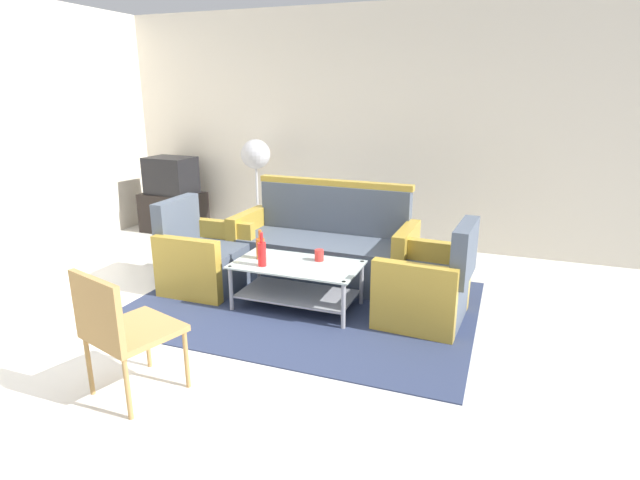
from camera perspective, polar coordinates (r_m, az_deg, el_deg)
The scene contains 14 objects.
ground_plane at distance 3.92m, azimuth -8.13°, elevation -11.88°, with size 14.00×14.00×0.00m, color silver.
wall_back at distance 6.31m, azimuth 4.95°, elevation 12.39°, with size 6.52×0.12×2.80m.
rug at distance 4.60m, azimuth -1.69°, elevation -7.15°, with size 2.96×2.16×0.01m, color #2D3856.
couch at distance 5.11m, azimuth 0.49°, elevation -0.97°, with size 1.82×0.78×0.96m.
armchair_left at distance 5.01m, azimuth -12.92°, elevation -2.11°, with size 0.71×0.77×0.85m.
armchair_right at distance 4.29m, azimuth 11.97°, elevation -5.23°, with size 0.74×0.80×0.85m.
coffee_table at distance 4.44m, azimuth -2.59°, elevation -4.37°, with size 1.10×0.60×0.40m.
bottle_orange at distance 4.52m, azimuth -6.71°, elevation -0.88°, with size 0.08×0.08×0.26m.
bottle_red at distance 4.33m, azimuth -6.54°, elevation -1.50°, with size 0.07×0.07×0.29m.
cup at distance 4.45m, azimuth -0.10°, elevation -1.73°, with size 0.08×0.08×0.10m, color red.
tv_stand at distance 7.14m, azimuth -16.07°, elevation 3.02°, with size 0.80×0.50×0.52m, color black.
television at distance 7.04m, azimuth -16.38°, elevation 6.98°, with size 0.62×0.48×0.48m.
pedestal_fan at distance 6.38m, azimuth -7.21°, elevation 8.88°, with size 0.36×0.36×1.27m.
wicker_chair at distance 3.32m, azimuth -21.55°, elevation -8.89°, with size 0.60×0.60×0.84m.
Camera 1 is at (1.71, -3.00, 1.86)m, focal length 28.50 mm.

